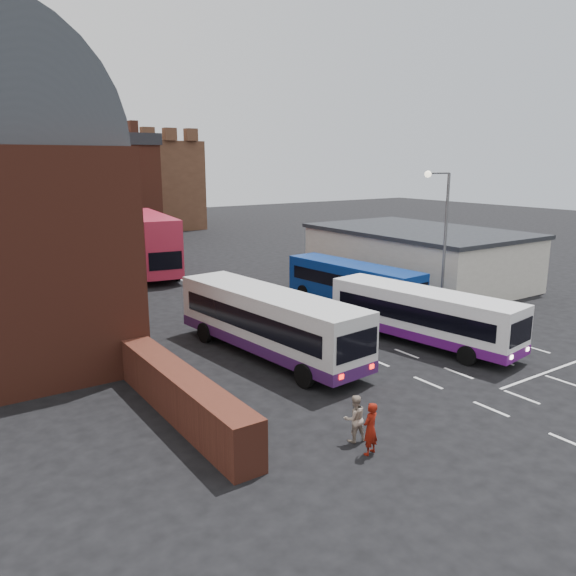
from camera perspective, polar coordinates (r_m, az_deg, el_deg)
ground at (r=25.92m, az=12.71°, el=-8.83°), size 180.00×180.00×0.00m
forecourt_wall at (r=21.53m, az=-10.67°, el=-10.72°), size 1.20×10.00×1.80m
cream_building at (r=45.25m, az=12.97°, el=3.25°), size 10.40×16.40×4.25m
brick_terrace at (r=63.47m, az=-23.69°, el=8.21°), size 22.00×10.00×11.00m
castle_keep at (r=85.69m, az=-18.37°, el=9.89°), size 22.00×22.00×12.00m
bus_white_outbound at (r=27.44m, az=-2.01°, el=-3.10°), size 3.86×12.01×3.22m
bus_white_inbound at (r=30.11m, az=13.49°, el=-2.42°), size 3.96×10.74×2.86m
bus_blue at (r=37.17m, az=6.63°, el=0.69°), size 3.30×10.53×2.83m
bus_red_double at (r=49.19m, az=-14.06°, el=4.55°), size 4.80×12.89×5.04m
street_lamp at (r=34.59m, az=15.33°, el=5.60°), size 1.79×0.55×8.86m
pedestrian_red at (r=19.02m, az=8.36°, el=-13.95°), size 0.74×0.58×1.79m
pedestrian_beige at (r=19.77m, az=6.78°, el=-13.02°), size 0.94×0.81×1.67m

